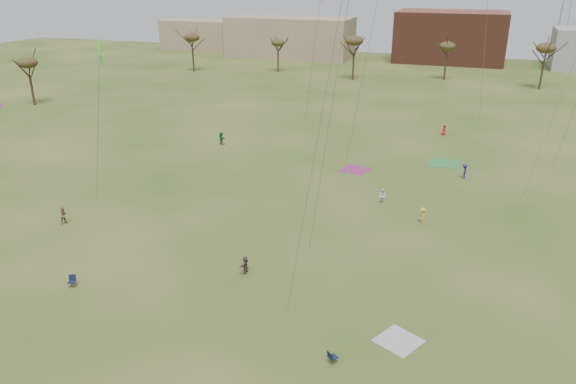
% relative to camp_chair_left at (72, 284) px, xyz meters
% --- Properties ---
extents(ground, '(260.00, 260.00, 0.00)m').
position_rel_camp_chair_left_xyz_m(ground, '(13.19, -2.53, -0.26)').
color(ground, '#2E4C17').
rests_on(ground, ground).
extents(spectator_fore_b, '(0.89, 0.97, 1.61)m').
position_rel_camp_chair_left_xyz_m(spectator_fore_b, '(-7.76, 8.55, 0.54)').
color(spectator_fore_b, '#7F6250').
rests_on(spectator_fore_b, ground).
extents(spectator_fore_c, '(0.51, 1.31, 1.38)m').
position_rel_camp_chair_left_xyz_m(spectator_fore_c, '(11.02, 5.88, 0.43)').
color(spectator_fore_c, brown).
rests_on(spectator_fore_c, ground).
extents(flyer_mid_b, '(0.68, 1.05, 1.53)m').
position_rel_camp_chair_left_xyz_m(flyer_mid_b, '(22.63, 19.13, 0.51)').
color(flyer_mid_b, gold).
rests_on(flyer_mid_b, ground).
extents(spectator_mid_e, '(0.87, 0.76, 1.53)m').
position_rel_camp_chair_left_xyz_m(spectator_mid_e, '(18.46, 22.44, 0.51)').
color(spectator_mid_e, white).
rests_on(spectator_mid_e, ground).
extents(flyer_far_a, '(1.51, 1.37, 1.67)m').
position_rel_camp_chair_left_xyz_m(flyer_far_a, '(-4.90, 35.12, 0.58)').
color(flyer_far_a, '#216336').
rests_on(flyer_far_a, ground).
extents(flyer_far_b, '(0.83, 0.83, 1.45)m').
position_rel_camp_chair_left_xyz_m(flyer_far_b, '(22.30, 49.27, 0.47)').
color(flyer_far_b, red).
rests_on(flyer_far_b, ground).
extents(flyer_far_c, '(0.67, 1.09, 1.63)m').
position_rel_camp_chair_left_xyz_m(flyer_far_c, '(25.69, 32.36, 0.56)').
color(flyer_far_c, navy).
rests_on(flyer_far_c, ground).
extents(blanket_cream, '(3.22, 3.22, 0.03)m').
position_rel_camp_chair_left_xyz_m(blanket_cream, '(23.20, 1.41, -0.26)').
color(blanket_cream, beige).
rests_on(blanket_cream, ground).
extents(blanket_plum, '(3.52, 3.52, 0.03)m').
position_rel_camp_chair_left_xyz_m(blanket_plum, '(13.80, 31.22, -0.26)').
color(blanket_plum, '#9A2F6D').
rests_on(blanket_plum, ground).
extents(blanket_olive, '(3.39, 3.39, 0.03)m').
position_rel_camp_chair_left_xyz_m(blanket_olive, '(23.27, 36.87, -0.26)').
color(blanket_olive, green).
rests_on(blanket_olive, ground).
extents(camp_chair_left, '(0.68, 0.70, 0.87)m').
position_rel_camp_chair_left_xyz_m(camp_chair_left, '(0.00, 0.00, 0.00)').
color(camp_chair_left, '#15163B').
rests_on(camp_chair_left, ground).
extents(camp_chair_center, '(0.73, 0.74, 0.87)m').
position_rel_camp_chair_left_xyz_m(camp_chair_center, '(19.87, -1.90, 0.00)').
color(camp_chair_center, '#121E33').
rests_on(camp_chair_center, ground).
extents(tree_line, '(117.44, 49.32, 8.91)m').
position_rel_camp_chair_left_xyz_m(tree_line, '(10.34, 76.59, 6.83)').
color(tree_line, '#3A2B1E').
rests_on(tree_line, ground).
extents(building_tan, '(32.00, 14.00, 10.00)m').
position_rel_camp_chair_left_xyz_m(building_tan, '(-21.81, 112.47, 4.74)').
color(building_tan, '#937F60').
rests_on(building_tan, ground).
extents(building_brick, '(26.00, 16.00, 12.00)m').
position_rel_camp_chair_left_xyz_m(building_brick, '(18.19, 117.47, 5.74)').
color(building_brick, brown).
rests_on(building_brick, ground).
extents(building_tan_west, '(20.00, 12.00, 8.00)m').
position_rel_camp_chair_left_xyz_m(building_tan_west, '(-51.81, 119.47, 3.74)').
color(building_tan_west, '#937F60').
rests_on(building_tan_west, ground).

